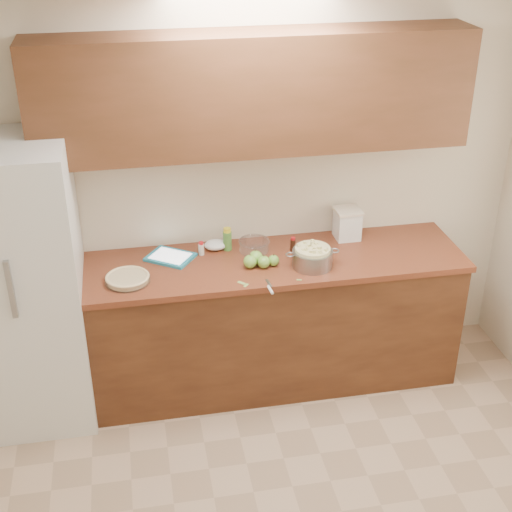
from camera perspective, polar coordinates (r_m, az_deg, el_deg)
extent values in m
plane|color=white|center=(2.57, 6.81, 17.38)|extent=(3.60, 3.60, 0.00)
plane|color=beige|center=(4.63, -0.55, 5.68)|extent=(3.60, 0.00, 3.60)
cube|color=#5C3219|center=(4.76, 0.20, -5.43)|extent=(2.60, 0.65, 0.88)
cube|color=brown|center=(4.52, 0.21, -0.57)|extent=(2.64, 0.68, 0.04)
cube|color=#582F1B|center=(4.26, -0.18, 12.91)|extent=(2.60, 0.34, 0.70)
cube|color=silver|center=(4.48, -18.13, -2.41)|extent=(0.70, 0.70, 1.80)
cylinder|color=silver|center=(4.33, -10.24, -1.83)|extent=(0.27, 0.27, 0.04)
cylinder|color=beige|center=(4.33, -10.24, -1.82)|extent=(0.24, 0.24, 0.03)
torus|color=beige|center=(4.32, -10.25, -1.66)|extent=(0.26, 0.26, 0.02)
cylinder|color=gray|center=(4.43, 4.53, -0.19)|extent=(0.25, 0.25, 0.11)
torus|color=gray|center=(4.38, 2.76, 0.11)|extent=(0.06, 0.06, 0.01)
torus|color=gray|center=(4.45, 6.31, 0.43)|extent=(0.06, 0.06, 0.01)
cylinder|color=#F0E7A2|center=(4.42, 4.54, -0.01)|extent=(0.22, 0.22, 0.12)
cube|color=white|center=(4.79, 7.30, 2.50)|extent=(0.16, 0.16, 0.19)
cube|color=beige|center=(4.75, 7.38, 3.63)|extent=(0.17, 0.17, 0.02)
cube|color=teal|center=(4.56, -6.87, -0.09)|extent=(0.35, 0.33, 0.02)
cube|color=white|center=(4.55, -6.87, 0.02)|extent=(0.28, 0.27, 0.00)
cube|color=gray|center=(4.26, 1.02, -2.19)|extent=(0.03, 0.10, 0.00)
cylinder|color=white|center=(4.18, 1.16, -2.72)|extent=(0.02, 0.09, 0.02)
cylinder|color=#4C8C38|center=(4.61, -2.31, 1.23)|extent=(0.06, 0.06, 0.13)
cylinder|color=yellow|center=(4.58, -2.32, 2.08)|extent=(0.05, 0.05, 0.03)
cylinder|color=beige|center=(4.57, -4.40, 0.53)|extent=(0.04, 0.04, 0.07)
cylinder|color=red|center=(4.55, -4.42, 1.03)|extent=(0.03, 0.03, 0.02)
cylinder|color=black|center=(4.61, 2.97, 0.87)|extent=(0.03, 0.03, 0.08)
cylinder|color=red|center=(4.59, 2.99, 1.41)|extent=(0.03, 0.03, 0.02)
cylinder|color=silver|center=(4.61, -0.15, 0.82)|extent=(0.19, 0.19, 0.07)
torus|color=silver|center=(4.59, -0.15, 1.20)|extent=(0.20, 0.20, 0.01)
ellipsoid|color=white|center=(4.64, -3.24, 0.90)|extent=(0.16, 0.14, 0.06)
sphere|color=#72AC3B|center=(4.41, -0.47, -0.45)|extent=(0.09, 0.09, 0.09)
cylinder|color=#3F2D19|center=(4.38, -0.48, 0.11)|extent=(0.01, 0.01, 0.01)
sphere|color=#72AC3B|center=(4.45, -0.03, -0.11)|extent=(0.09, 0.09, 0.09)
cylinder|color=#3F2D19|center=(4.43, -0.03, 0.46)|extent=(0.01, 0.01, 0.01)
sphere|color=#72AC3B|center=(4.41, 0.62, -0.48)|extent=(0.08, 0.08, 0.08)
cylinder|color=#3F2D19|center=(4.38, 0.62, 0.05)|extent=(0.01, 0.01, 0.01)
sphere|color=#72AC3B|center=(4.43, 1.42, -0.36)|extent=(0.07, 0.07, 0.07)
cylinder|color=#3F2D19|center=(4.41, 1.43, 0.11)|extent=(0.01, 0.01, 0.01)
cube|color=#91B558|center=(4.26, -1.17, -2.16)|extent=(0.05, 0.05, 0.00)
cube|color=#91B558|center=(4.30, 3.47, -1.93)|extent=(0.03, 0.02, 0.00)
cube|color=#91B558|center=(4.45, -0.41, -0.73)|extent=(0.04, 0.04, 0.00)
cube|color=#91B558|center=(4.23, -0.81, -2.36)|extent=(0.04, 0.04, 0.00)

